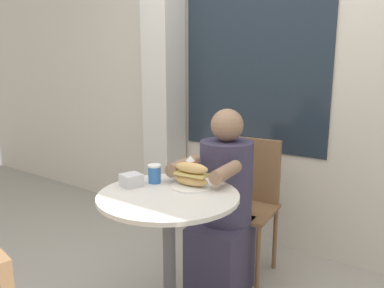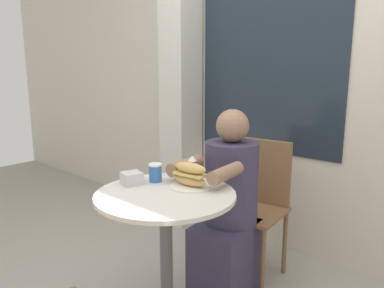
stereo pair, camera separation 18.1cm
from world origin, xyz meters
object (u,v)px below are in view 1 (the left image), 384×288
(cafe_table, at_px, (169,236))
(condiment_bottle, at_px, (190,168))
(seated_diner, at_px, (223,216))
(sandwich_on_plate, at_px, (191,177))
(diner_chair, at_px, (249,193))
(drink_cup, at_px, (154,174))

(cafe_table, distance_m, condiment_bottle, 0.37)
(seated_diner, height_order, sandwich_on_plate, seated_diner)
(seated_diner, height_order, condiment_bottle, seated_diner)
(condiment_bottle, bearing_deg, diner_chair, 85.93)
(seated_diner, xyz_separation_m, sandwich_on_plate, (0.03, -0.36, 0.33))
(cafe_table, relative_size, diner_chair, 0.87)
(cafe_table, relative_size, condiment_bottle, 6.33)
(seated_diner, bearing_deg, cafe_table, 84.12)
(seated_diner, distance_m, sandwich_on_plate, 0.49)
(diner_chair, xyz_separation_m, seated_diner, (0.01, -0.34, -0.04))
(diner_chair, bearing_deg, drink_cup, 72.93)
(cafe_table, bearing_deg, sandwich_on_plate, 77.41)
(diner_chair, relative_size, sandwich_on_plate, 4.41)
(diner_chair, height_order, condiment_bottle, condiment_bottle)
(sandwich_on_plate, bearing_deg, diner_chair, 93.79)
(drink_cup, xyz_separation_m, condiment_bottle, (0.10, 0.16, 0.01))
(sandwich_on_plate, xyz_separation_m, condiment_bottle, (-0.09, 0.11, 0.01))
(diner_chair, bearing_deg, cafe_table, 84.93)
(cafe_table, distance_m, seated_diner, 0.50)
(sandwich_on_plate, xyz_separation_m, drink_cup, (-0.19, -0.05, -0.01))
(diner_chair, height_order, sandwich_on_plate, sandwich_on_plate)
(sandwich_on_plate, height_order, condiment_bottle, sandwich_on_plate)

